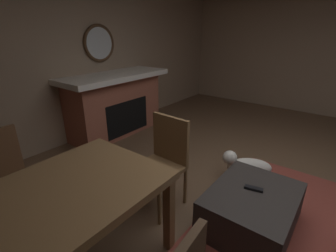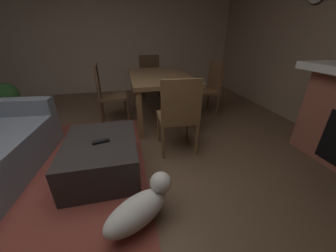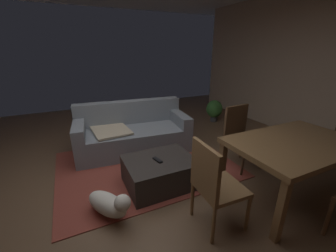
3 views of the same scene
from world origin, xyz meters
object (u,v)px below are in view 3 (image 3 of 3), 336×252
at_px(dining_chair_north, 240,133).
at_px(ottoman_coffee_table, 160,172).
at_px(dining_chair_west, 213,182).
at_px(potted_plant, 214,109).
at_px(dining_table, 295,147).
at_px(small_dog, 109,204).
at_px(tv_remote, 158,160).
at_px(couch, 132,133).

bearing_deg(dining_chair_north, ottoman_coffee_table, 179.87).
relative_size(dining_chair_west, potted_plant, 1.73).
xyz_separation_m(dining_table, small_dog, (-2.06, 0.55, -0.48)).
relative_size(dining_chair_west, dining_chair_north, 1.00).
xyz_separation_m(dining_table, potted_plant, (0.94, 2.74, -0.35)).
relative_size(dining_table, dining_chair_north, 1.61).
relative_size(tv_remote, dining_table, 0.11).
bearing_deg(potted_plant, dining_table, -108.88).
distance_m(dining_chair_west, potted_plant, 3.44).
relative_size(couch, dining_table, 1.33).
bearing_deg(couch, potted_plant, 16.09).
height_order(ottoman_coffee_table, small_dog, ottoman_coffee_table).
xyz_separation_m(dining_table, dining_chair_north, (-0.01, 0.87, -0.14)).
bearing_deg(tv_remote, small_dog, -168.25).
distance_m(dining_chair_west, small_dog, 1.12).
distance_m(ottoman_coffee_table, small_dog, 0.80).
distance_m(couch, dining_chair_west, 2.10).
bearing_deg(dining_chair_north, dining_table, -89.59).
bearing_deg(dining_chair_west, dining_chair_north, 37.35).
distance_m(ottoman_coffee_table, dining_table, 1.66).
xyz_separation_m(tv_remote, small_dog, (-0.69, -0.31, -0.21)).
distance_m(tv_remote, dining_chair_north, 1.37).
distance_m(couch, ottoman_coffee_table, 1.21).
bearing_deg(dining_chair_north, couch, 138.18).
xyz_separation_m(dining_chair_west, dining_chair_north, (1.14, 0.87, 0.00)).
height_order(couch, ottoman_coffee_table, couch).
bearing_deg(potted_plant, tv_remote, -140.82).
xyz_separation_m(dining_chair_west, small_dog, (-0.92, 0.54, -0.34)).
bearing_deg(ottoman_coffee_table, small_dog, -155.78).
xyz_separation_m(couch, dining_table, (1.36, -2.08, 0.36)).
height_order(dining_chair_west, dining_chair_north, same).
xyz_separation_m(potted_plant, small_dog, (-3.00, -2.19, -0.13)).
bearing_deg(couch, dining_chair_west, -84.10).
distance_m(couch, tv_remote, 1.22).
relative_size(potted_plant, small_dog, 0.94).
bearing_deg(couch, ottoman_coffee_table, -89.04).
relative_size(dining_table, small_dog, 2.61).
height_order(dining_table, dining_chair_west, dining_chair_west).
bearing_deg(ottoman_coffee_table, couch, 90.96).
bearing_deg(dining_table, tv_remote, 148.07).
xyz_separation_m(couch, dining_chair_west, (0.21, -2.07, 0.22)).
xyz_separation_m(couch, dining_chair_north, (1.35, -1.21, 0.22)).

